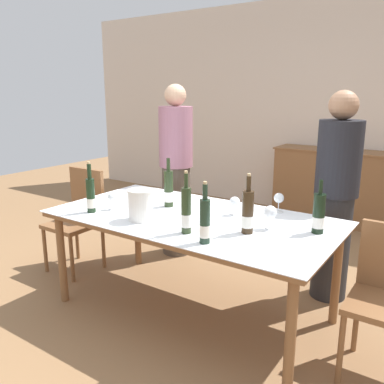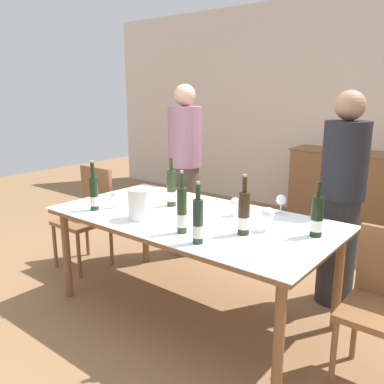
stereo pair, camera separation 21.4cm
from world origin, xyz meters
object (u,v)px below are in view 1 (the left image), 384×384
Objects in this scene: wine_glass_1 at (235,203)px; person_host at (176,172)px; ice_bucket at (141,204)px; dining_table at (192,224)px; wine_bottle_1 at (186,212)px; person_guest_left at (335,198)px; wine_bottle_3 at (319,215)px; chair_left_end at (80,213)px; sideboard_cabinet at (331,186)px; wine_glass_3 at (112,198)px; wine_bottle_0 at (248,213)px; wine_bottle_4 at (169,189)px; wine_glass_2 at (279,199)px; wine_bottle_2 at (91,195)px; wine_glass_0 at (270,213)px; wine_bottle_5 at (205,222)px.

wine_glass_1 is 1.22m from person_host.
dining_table is at bearing 47.68° from ice_bucket.
person_guest_left reaches higher than wine_bottle_1.
chair_left_end is at bearing -178.11° from wine_bottle_3.
sideboard_cabinet is at bearing 62.85° from person_host.
person_host reaches higher than wine_bottle_3.
sideboard_cabinet reaches higher than wine_glass_1.
wine_glass_1 is 0.08× the size of person_host.
wine_glass_3 is 0.84m from chair_left_end.
wine_bottle_1 is at bearing -145.56° from wine_bottle_0.
wine_bottle_4 is at bearing 1.41° from chair_left_end.
dining_table is 9.45× the size of ice_bucket.
dining_table is 0.35m from wine_glass_1.
wine_glass_1 is at bearing 44.72° from ice_bucket.
wine_bottle_2 is at bearing -145.69° from wine_glass_2.
person_guest_left is (1.46, 1.16, -0.06)m from wine_bottle_2.
wine_glass_0 is at bearing -0.87° from chair_left_end.
wine_bottle_3 is (0.69, 0.47, -0.02)m from wine_bottle_1.
wine_bottle_3 is at bearing -83.65° from person_guest_left.
ice_bucket is 0.43m from wine_bottle_2.
wine_glass_1 is (0.53, 0.09, -0.04)m from wine_bottle_4.
dining_table is 5.34× the size of wine_bottle_0.
wine_bottle_2 is at bearing -168.25° from wine_bottle_0.
wine_glass_2 is at bearing 43.68° from dining_table.
wine_bottle_0 is 0.54m from wine_glass_2.
wine_bottle_1 is 0.83m from wine_bottle_3.
chair_left_end is (-0.73, 0.28, -0.32)m from wine_glass_3.
wine_bottle_5 is 2.75× the size of wine_glass_1.
person_host is at bearing 128.86° from wine_bottle_1.
wine_bottle_5 is 2.57× the size of wine_glass_2.
wine_bottle_5 is 2.37× the size of wine_glass_0.
wine_bottle_3 reaches higher than wine_glass_1.
wine_bottle_4 is at bearing 176.44° from wine_glass_0.
ice_bucket reaches higher than wine_glass_3.
wine_bottle_3 is at bearing 1.89° from chair_left_end.
sideboard_cabinet is 2.84m from dining_table.
chair_left_end reaches higher than sideboard_cabinet.
wine_bottle_5 is at bearing -87.43° from sideboard_cabinet.
wine_bottle_1 reaches higher than wine_glass_2.
dining_table is at bearing 118.32° from wine_bottle_1.
ice_bucket is at bearing -18.50° from chair_left_end.
sideboard_cabinet is at bearing 97.41° from wine_glass_0.
wine_bottle_4 is at bearing 97.40° from ice_bucket.
wine_glass_2 is (0.26, -2.37, 0.39)m from sideboard_cabinet.
wine_bottle_5 is (0.36, -0.39, 0.19)m from dining_table.
dining_table is 1.19m from person_host.
sideboard_cabinet reaches higher than wine_glass_3.
wine_bottle_1 is 0.52m from wine_glass_1.
wine_bottle_4 is at bearing 46.20° from wine_glass_3.
wine_glass_1 is (0.02, -2.62, 0.38)m from sideboard_cabinet.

